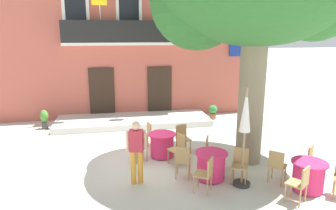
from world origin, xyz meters
The scene contains 21 objects.
ground_plane centered at (0.00, 0.00, 0.00)m, with size 120.00×120.00×0.00m, color beige.
building_facade centered at (-0.15, 6.99, 3.75)m, with size 13.00×5.09×7.50m.
entrance_step_platform centered at (-0.16, 3.95, 0.12)m, with size 6.46×2.10×0.25m, color silver.
cafe_table_near_tree centered at (1.55, -1.58, 0.39)m, with size 0.86×0.86×0.76m.
cafe_chair_near_tree_0 centered at (0.82, -1.41, 0.53)m, with size 0.51×0.51×0.91m.
cafe_chair_near_tree_1 centered at (1.21, -2.25, 0.53)m, with size 0.55×0.55×0.91m.
cafe_chair_near_tree_2 centered at (2.24, -1.87, 0.53)m, with size 0.54×0.54×0.91m.
cafe_chair_near_tree_3 centered at (1.77, -0.86, 0.53)m, with size 0.52×0.52×0.91m.
cafe_table_middle centered at (3.72, -2.59, 0.39)m, with size 0.86×0.86×0.76m.
cafe_chair_middle_0 centered at (4.24, -2.04, 0.53)m, with size 0.56×0.56×0.91m.
cafe_chair_middle_1 centered at (3.14, -2.11, 0.53)m, with size 0.57×0.57×0.91m.
cafe_chair_middle_2 centered at (3.17, -3.09, 0.53)m, with size 0.56×0.56×0.91m.
cafe_table_front centered at (0.51, 0.16, 0.39)m, with size 0.86×0.86×0.76m.
cafe_chair_front_0 centered at (-0.20, -0.12, 0.53)m, with size 0.49×0.49×0.91m.
cafe_chair_front_1 centered at (0.89, -0.49, 0.53)m, with size 0.53×0.53×0.91m.
cafe_chair_front_2 centered at (1.22, 0.41, 0.53)m, with size 0.48×0.48×0.91m.
cafe_chair_front_3 centered at (0.28, 0.88, 0.53)m, with size 0.47×0.47×0.91m.
cafe_umbrella centered at (2.23, -2.05, 1.67)m, with size 0.44×0.44×2.55m.
ground_planter_left centered at (-3.73, 3.81, 0.43)m, with size 0.31×0.31×0.78m.
ground_planter_right centered at (3.42, 4.04, 0.36)m, with size 0.39×0.39×0.64m.
pedestrian_near_entrance centered at (-0.41, -1.48, 0.95)m, with size 0.53×0.28×1.68m.
Camera 1 is at (-0.89, -8.90, 3.85)m, focal length 33.16 mm.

